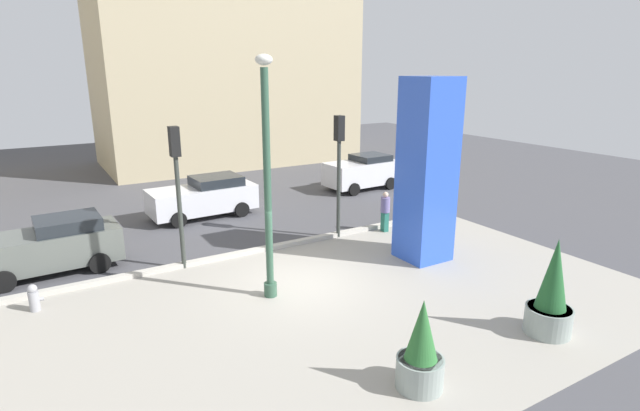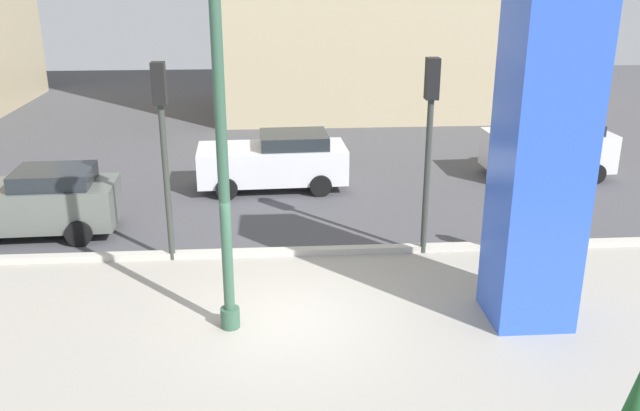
% 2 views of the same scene
% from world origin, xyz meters
% --- Properties ---
extents(ground_plane, '(60.00, 60.00, 0.00)m').
position_xyz_m(ground_plane, '(0.00, 4.00, 0.00)').
color(ground_plane, '#47474C').
extents(plaza_pavement, '(18.00, 10.00, 0.02)m').
position_xyz_m(plaza_pavement, '(0.00, -2.00, 0.00)').
color(plaza_pavement, '#9E998E').
rests_on(plaza_pavement, ground_plane).
extents(curb_strip, '(18.00, 0.24, 0.16)m').
position_xyz_m(curb_strip, '(0.00, 3.12, 0.08)').
color(curb_strip, '#B7B2A8').
rests_on(curb_strip, ground_plane).
extents(lamp_post, '(0.44, 0.44, 6.53)m').
position_xyz_m(lamp_post, '(-1.12, -0.20, 3.18)').
color(lamp_post, '#335642').
rests_on(lamp_post, ground_plane).
extents(art_pillar_blue, '(1.46, 1.46, 5.94)m').
position_xyz_m(art_pillar_blue, '(4.52, -0.17, 2.97)').
color(art_pillar_blue, blue).
rests_on(art_pillar_blue, ground_plane).
extents(potted_plant_curbside, '(1.09, 1.09, 2.41)m').
position_xyz_m(potted_plant_curbside, '(3.74, -5.45, 0.97)').
color(potted_plant_curbside, gray).
rests_on(potted_plant_curbside, ground_plane).
extents(potted_plant_mid_plaza, '(0.96, 0.96, 1.92)m').
position_xyz_m(potted_plant_mid_plaza, '(-0.34, -5.45, 0.78)').
color(potted_plant_mid_plaza, gray).
rests_on(potted_plant_mid_plaza, ground_plane).
extents(fire_hydrant, '(0.36, 0.26, 0.75)m').
position_xyz_m(fire_hydrant, '(-6.83, 2.20, 0.37)').
color(fire_hydrant, '#99999E').
rests_on(fire_hydrant, ground_plane).
extents(traffic_light_corner, '(0.28, 0.42, 4.56)m').
position_xyz_m(traffic_light_corner, '(3.24, 3.05, 3.08)').
color(traffic_light_corner, '#333833').
rests_on(traffic_light_corner, ground_plane).
extents(traffic_light_far_side, '(0.28, 0.42, 4.51)m').
position_xyz_m(traffic_light_far_side, '(-2.63, 3.06, 3.04)').
color(traffic_light_far_side, '#333833').
rests_on(traffic_light_far_side, ground_plane).
extents(car_intersection, '(4.50, 2.23, 1.70)m').
position_xyz_m(car_intersection, '(-0.20, 8.29, 0.86)').
color(car_intersection, silver).
rests_on(car_intersection, ground_plane).
extents(car_passing_lane, '(3.95, 2.21, 1.78)m').
position_xyz_m(car_passing_lane, '(8.54, 8.90, 0.91)').
color(car_passing_lane, silver).
rests_on(car_passing_lane, ground_plane).
extents(car_curb_west, '(4.19, 2.10, 1.70)m').
position_xyz_m(car_curb_west, '(-6.21, 4.88, 0.86)').
color(car_curb_west, '#565B56').
rests_on(car_curb_west, ground_plane).
extents(pedestrian_by_curb, '(0.39, 0.39, 1.59)m').
position_xyz_m(pedestrian_by_curb, '(5.15, 2.67, 0.88)').
color(pedestrian_by_curb, '#236656').
rests_on(pedestrian_by_curb, ground_plane).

